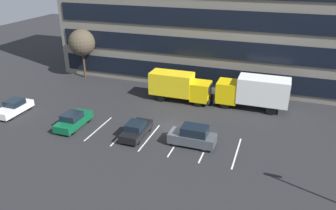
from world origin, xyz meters
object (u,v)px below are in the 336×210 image
sedan_forest (73,120)px  sedan_white (14,107)px  box_truck_yellow (254,91)px  bare_tree (82,43)px  box_truck_yellow_all (179,86)px  suv_charcoal (193,136)px  sedan_black (136,130)px

sedan_forest → sedan_white: size_ratio=1.02×
box_truck_yellow → bare_tree: size_ratio=1.17×
box_truck_yellow_all → bare_tree: bare_tree is taller
sedan_white → suv_charcoal: size_ratio=1.02×
box_truck_yellow_all → suv_charcoal: 10.71m
sedan_forest → sedan_white: bearing=175.9°
box_truck_yellow_all → sedan_forest: box_truck_yellow_all is taller
box_truck_yellow_all → sedan_black: bearing=-96.9°
sedan_forest → bare_tree: size_ratio=0.64×
box_truck_yellow → suv_charcoal: size_ratio=1.88×
sedan_black → box_truck_yellow_all: bearing=83.1°
sedan_forest → suv_charcoal: suv_charcoal is taller
sedan_black → suv_charcoal: 5.62m
sedan_black → bare_tree: bare_tree is taller
box_truck_yellow_all → sedan_white: 18.85m
box_truck_yellow → suv_charcoal: 11.23m
suv_charcoal → bare_tree: bearing=146.0°
sedan_black → sedan_forest: bearing=-177.3°
sedan_black → bare_tree: (-14.31, 13.62, 4.37)m
box_truck_yellow_all → sedan_forest: 13.09m
sedan_forest → bare_tree: bare_tree is taller
box_truck_yellow → sedan_white: size_ratio=1.85×
sedan_black → suv_charcoal: bearing=2.1°
sedan_forest → bare_tree: (-7.43, 13.95, 4.34)m
box_truck_yellow → sedan_white: (-24.84, -10.27, -1.38)m
sedan_black → sedan_white: bearing=179.0°
suv_charcoal → sedan_forest: bearing=-177.6°
sedan_forest → suv_charcoal: bearing=2.4°
box_truck_yellow → bare_tree: 24.57m
box_truck_yellow_all → sedan_white: size_ratio=1.68×
sedan_black → bare_tree: 20.24m
sedan_white → sedan_black: size_ratio=1.03×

